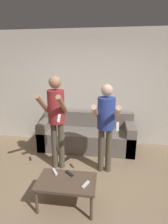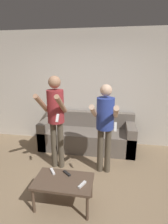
{
  "view_description": "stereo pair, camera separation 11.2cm",
  "coord_description": "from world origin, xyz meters",
  "px_view_note": "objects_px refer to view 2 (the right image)",
  "views": [
    {
      "loc": [
        0.53,
        -2.08,
        1.99
      ],
      "look_at": [
        0.07,
        1.24,
        1.02
      ],
      "focal_mm": 28.0,
      "sensor_mm": 36.0,
      "label": 1
    },
    {
      "loc": [
        0.64,
        -2.07,
        1.99
      ],
      "look_at": [
        0.07,
        1.24,
        1.02
      ],
      "focal_mm": 28.0,
      "sensor_mm": 36.0,
      "label": 2
    }
  ],
  "objects_px": {
    "couch": "(87,136)",
    "remote_near": "(82,185)",
    "person_standing_right": "(105,121)",
    "remote_far": "(53,171)",
    "coffee_table": "(63,183)",
    "remote_mid": "(67,173)",
    "person_standing_left": "(56,114)"
  },
  "relations": [
    {
      "from": "couch",
      "to": "remote_far",
      "type": "xyz_separation_m",
      "value": [
        -0.27,
        -1.63,
        0.13
      ]
    },
    {
      "from": "coffee_table",
      "to": "remote_far",
      "type": "distance_m",
      "value": 0.26
    },
    {
      "from": "person_standing_left",
      "to": "remote_near",
      "type": "xyz_separation_m",
      "value": [
        0.65,
        -0.95,
        -0.67
      ]
    },
    {
      "from": "person_standing_right",
      "to": "coffee_table",
      "type": "distance_m",
      "value": 1.21
    },
    {
      "from": "couch",
      "to": "remote_near",
      "type": "xyz_separation_m",
      "value": [
        0.21,
        -1.84,
        0.13
      ]
    },
    {
      "from": "couch",
      "to": "coffee_table",
      "type": "relative_size",
      "value": 2.65
    },
    {
      "from": "couch",
      "to": "remote_near",
      "type": "relative_size",
      "value": 14.32
    },
    {
      "from": "coffee_table",
      "to": "remote_mid",
      "type": "height_order",
      "value": "remote_mid"
    },
    {
      "from": "remote_near",
      "to": "remote_mid",
      "type": "relative_size",
      "value": 1.09
    },
    {
      "from": "person_standing_left",
      "to": "person_standing_right",
      "type": "relative_size",
      "value": 1.08
    },
    {
      "from": "coffee_table",
      "to": "remote_near",
      "type": "distance_m",
      "value": 0.29
    },
    {
      "from": "remote_mid",
      "to": "remote_far",
      "type": "bearing_deg",
      "value": 177.54
    },
    {
      "from": "coffee_table",
      "to": "remote_far",
      "type": "height_order",
      "value": "remote_far"
    },
    {
      "from": "couch",
      "to": "remote_near",
      "type": "distance_m",
      "value": 1.86
    },
    {
      "from": "person_standing_right",
      "to": "coffee_table",
      "type": "xyz_separation_m",
      "value": [
        -0.51,
        -0.88,
        -0.65
      ]
    },
    {
      "from": "remote_far",
      "to": "person_standing_right",
      "type": "bearing_deg",
      "value": 45.61
    },
    {
      "from": "person_standing_left",
      "to": "remote_mid",
      "type": "xyz_separation_m",
      "value": [
        0.39,
        -0.75,
        -0.67
      ]
    },
    {
      "from": "couch",
      "to": "remote_far",
      "type": "height_order",
      "value": "couch"
    },
    {
      "from": "person_standing_left",
      "to": "person_standing_right",
      "type": "bearing_deg",
      "value": -0.51
    },
    {
      "from": "person_standing_right",
      "to": "remote_far",
      "type": "relative_size",
      "value": 11.43
    },
    {
      "from": "person_standing_right",
      "to": "couch",
      "type": "bearing_deg",
      "value": 116.2
    },
    {
      "from": "remote_mid",
      "to": "couch",
      "type": "bearing_deg",
      "value": 88.19
    },
    {
      "from": "person_standing_left",
      "to": "coffee_table",
      "type": "xyz_separation_m",
      "value": [
        0.38,
        -0.89,
        -0.73
      ]
    },
    {
      "from": "couch",
      "to": "coffee_table",
      "type": "bearing_deg",
      "value": -92.05
    },
    {
      "from": "person_standing_left",
      "to": "coffee_table",
      "type": "bearing_deg",
      "value": -66.94
    },
    {
      "from": "person_standing_left",
      "to": "remote_far",
      "type": "height_order",
      "value": "person_standing_left"
    },
    {
      "from": "coffee_table",
      "to": "remote_far",
      "type": "xyz_separation_m",
      "value": [
        -0.21,
        0.15,
        0.06
      ]
    },
    {
      "from": "couch",
      "to": "remote_far",
      "type": "bearing_deg",
      "value": -99.51
    },
    {
      "from": "couch",
      "to": "remote_near",
      "type": "bearing_deg",
      "value": -83.46
    },
    {
      "from": "coffee_table",
      "to": "remote_far",
      "type": "bearing_deg",
      "value": 144.46
    },
    {
      "from": "coffee_table",
      "to": "remote_near",
      "type": "relative_size",
      "value": 5.4
    },
    {
      "from": "remote_mid",
      "to": "remote_near",
      "type": "bearing_deg",
      "value": -37.57
    }
  ]
}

